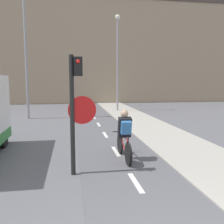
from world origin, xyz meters
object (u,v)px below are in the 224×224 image
at_px(street_lamp_far, 25,40).
at_px(street_lamp_sidewalk, 118,53).
at_px(traffic_light_pole, 76,101).
at_px(cyclist_near, 124,136).

xyz_separation_m(street_lamp_far, street_lamp_sidewalk, (6.00, 2.91, -0.34)).
relative_size(traffic_light_pole, street_lamp_sidewalk, 0.41).
relative_size(street_lamp_far, cyclist_near, 4.33).
height_order(traffic_light_pole, street_lamp_sidewalk, street_lamp_sidewalk).
bearing_deg(traffic_light_pole, street_lamp_sidewalk, 75.02).
xyz_separation_m(street_lamp_far, cyclist_near, (4.04, -8.66, -3.90)).
distance_m(street_lamp_sidewalk, cyclist_near, 12.26).
relative_size(traffic_light_pole, cyclist_near, 1.62).
relative_size(street_lamp_far, street_lamp_sidewalk, 1.09).
distance_m(street_lamp_far, cyclist_near, 10.32).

